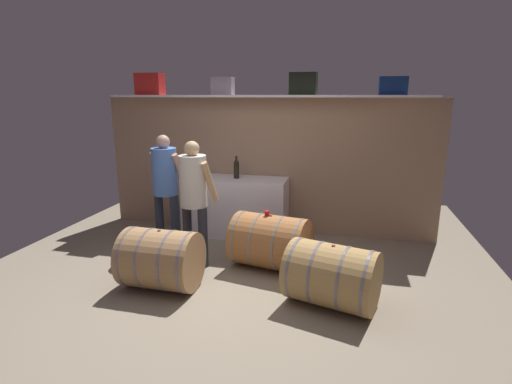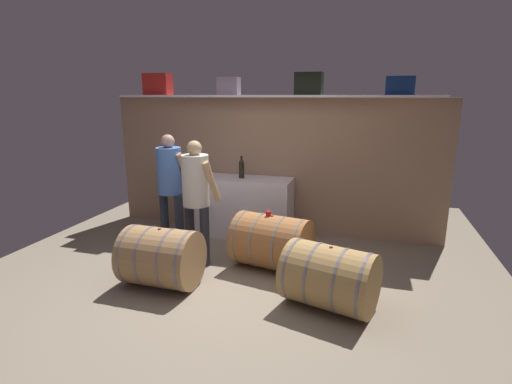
% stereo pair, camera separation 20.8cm
% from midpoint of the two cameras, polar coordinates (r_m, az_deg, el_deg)
% --- Properties ---
extents(ground_plane, '(6.27, 7.42, 0.02)m').
position_cam_midpoint_polar(ground_plane, '(4.85, -3.82, -11.59)').
color(ground_plane, gray).
extents(back_wall_panel, '(5.07, 0.10, 2.05)m').
position_cam_midpoint_polar(back_wall_panel, '(6.00, 0.40, 3.82)').
color(back_wall_panel, '#9E7C61').
rests_on(back_wall_panel, ground).
extents(high_shelf_board, '(4.66, 0.40, 0.03)m').
position_cam_midpoint_polar(high_shelf_board, '(5.76, 0.08, 13.79)').
color(high_shelf_board, white).
rests_on(high_shelf_board, back_wall_panel).
extents(toolcase_red, '(0.42, 0.23, 0.32)m').
position_cam_midpoint_polar(toolcase_red, '(6.40, -16.14, 14.86)').
color(toolcase_red, red).
rests_on(toolcase_red, high_shelf_board).
extents(toolcase_grey, '(0.32, 0.24, 0.25)m').
position_cam_midpoint_polar(toolcase_grey, '(5.93, -5.89, 15.09)').
color(toolcase_grey, gray).
rests_on(toolcase_grey, high_shelf_board).
extents(toolcase_black, '(0.38, 0.24, 0.30)m').
position_cam_midpoint_polar(toolcase_black, '(5.66, 5.83, 15.41)').
color(toolcase_black, black).
rests_on(toolcase_black, high_shelf_board).
extents(toolcase_navy, '(0.36, 0.25, 0.24)m').
position_cam_midpoint_polar(toolcase_navy, '(5.63, 18.30, 14.48)').
color(toolcase_navy, navy).
rests_on(toolcase_navy, high_shelf_board).
extents(work_cabinet, '(1.54, 0.57, 0.88)m').
position_cam_midpoint_polar(work_cabinet, '(5.91, -4.03, -2.17)').
color(work_cabinet, white).
rests_on(work_cabinet, ground).
extents(wine_bottle_dark, '(0.08, 0.08, 0.33)m').
position_cam_midpoint_polar(wine_bottle_dark, '(5.76, -3.90, 3.44)').
color(wine_bottle_dark, black).
rests_on(wine_bottle_dark, work_cabinet).
extents(wine_glass, '(0.07, 0.07, 0.13)m').
position_cam_midpoint_polar(wine_glass, '(6.09, -9.28, 3.33)').
color(wine_glass, white).
rests_on(wine_glass, work_cabinet).
extents(wine_barrel_near, '(1.01, 0.82, 0.68)m').
position_cam_midpoint_polar(wine_barrel_near, '(4.83, 0.90, -7.23)').
color(wine_barrel_near, '#A56838').
rests_on(wine_barrel_near, ground).
extents(wine_barrel_far, '(1.01, 0.85, 0.65)m').
position_cam_midpoint_polar(wine_barrel_far, '(4.06, 9.53, -11.90)').
color(wine_barrel_far, '#A8834C').
rests_on(wine_barrel_far, ground).
extents(wine_barrel_flank, '(0.82, 0.68, 0.67)m').
position_cam_midpoint_polar(wine_barrel_flank, '(4.50, -15.00, -9.42)').
color(wine_barrel_flank, '#9E774C').
rests_on(wine_barrel_flank, ground).
extents(tasting_cup, '(0.06, 0.06, 0.05)m').
position_cam_midpoint_polar(tasting_cup, '(4.72, 0.35, -3.09)').
color(tasting_cup, red).
rests_on(tasting_cup, wine_barrel_near).
extents(winemaker_pouring, '(0.52, 0.47, 1.55)m').
position_cam_midpoint_polar(winemaker_pouring, '(4.83, -10.26, 0.24)').
color(winemaker_pouring, '#262731').
rests_on(winemaker_pouring, ground).
extents(visitor_tasting, '(0.52, 0.45, 1.57)m').
position_cam_midpoint_polar(visitor_tasting, '(5.45, -14.13, 1.71)').
color(visitor_tasting, '#262E3D').
rests_on(visitor_tasting, ground).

